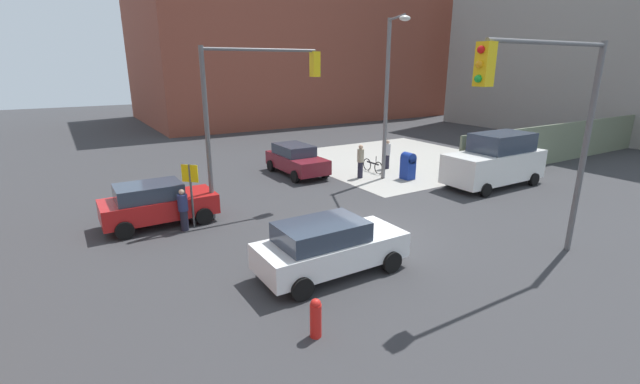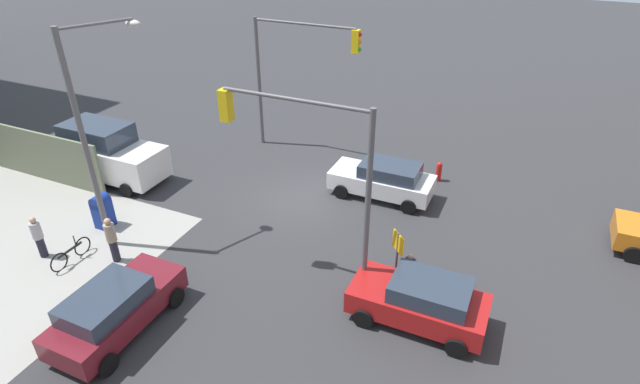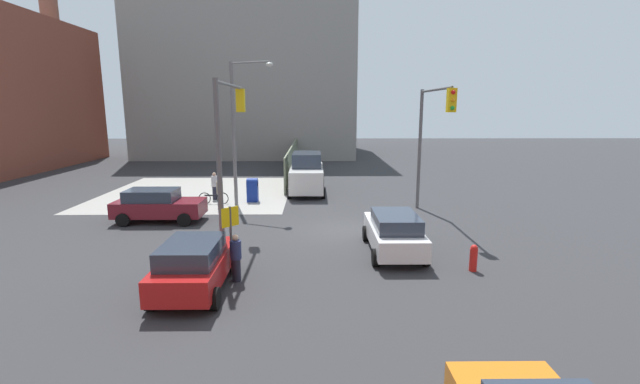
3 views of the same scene
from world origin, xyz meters
TOP-DOWN VIEW (x-y plane):
  - ground_plane at (0.00, 0.00)m, footprint 120.00×120.00m
  - traffic_signal_nw_corner at (-2.59, 4.50)m, footprint 5.07×0.36m
  - traffic_signal_se_corner at (2.42, -4.50)m, footprint 5.46×0.36m
  - street_lamp_corner at (5.05, 5.46)m, footprint 1.38×2.46m
  - warning_sign_two_way at (-5.40, 4.01)m, footprint 0.48×0.48m
  - mailbox_blue at (6.20, 5.00)m, footprint 0.56×0.64m
  - fire_hydrant at (-5.00, -4.20)m, footprint 0.26×0.26m
  - sedan_white at (-3.11, -1.79)m, footprint 4.41×2.02m
  - sedan_red at (-6.48, 4.94)m, footprint 4.10×2.02m
  - hatchback_maroon at (1.67, 9.00)m, footprint 2.02×4.26m
  - van_white_delivery at (9.00, 1.80)m, footprint 5.40×2.32m
  - pedestrian_crossing at (-5.80, 3.80)m, footprint 0.36×0.36m
  - pedestrian_waiting at (6.80, 7.40)m, footprint 0.36×0.36m
  - pedestrian_walking_north at (4.20, 6.50)m, footprint 0.36×0.36m
  - bicycle_leaning_on_fence at (5.60, 7.20)m, footprint 0.05×1.75m

SIDE VIEW (x-z plane):
  - ground_plane at x=0.00m, z-range 0.00..0.00m
  - bicycle_leaning_on_fence at x=5.60m, z-range -0.14..0.83m
  - fire_hydrant at x=-5.00m, z-range 0.02..0.96m
  - mailbox_blue at x=6.20m, z-range 0.05..1.48m
  - pedestrian_crossing at x=-5.80m, z-range 0.02..1.60m
  - sedan_red at x=-6.48m, z-range 0.03..1.65m
  - hatchback_maroon at x=1.67m, z-range 0.03..1.65m
  - sedan_white at x=-3.11m, z-range 0.03..1.65m
  - pedestrian_waiting at x=6.80m, z-range 0.03..1.72m
  - pedestrian_walking_north at x=4.20m, z-range 0.04..1.85m
  - van_white_delivery at x=9.00m, z-range -0.03..2.59m
  - warning_sign_two_way at x=-5.40m, z-range 0.44..2.84m
  - traffic_signal_nw_corner at x=-2.59m, z-range 1.36..7.86m
  - traffic_signal_se_corner at x=2.42m, z-range 1.38..7.88m
  - street_lamp_corner at x=5.05m, z-range 0.70..8.70m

